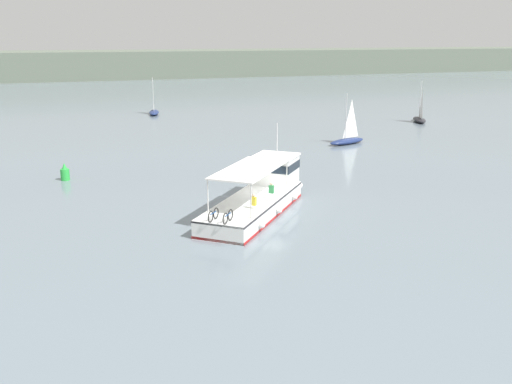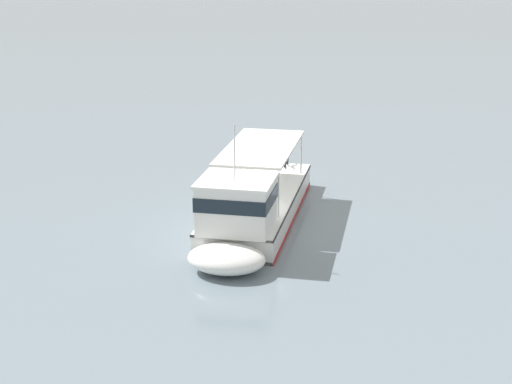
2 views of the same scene
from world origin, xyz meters
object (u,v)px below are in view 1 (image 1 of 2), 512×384
at_px(ferry_main, 262,194).
at_px(sailboat_far_left, 347,139).
at_px(channel_buoy, 65,173).
at_px(sailboat_off_stern, 420,118).
at_px(sailboat_far_right, 154,111).

height_order(ferry_main, sailboat_far_left, sailboat_far_left).
xyz_separation_m(sailboat_far_left, channel_buoy, (-28.96, -6.25, 0.03)).
xyz_separation_m(ferry_main, channel_buoy, (-12.10, 12.63, -0.45)).
xyz_separation_m(sailboat_off_stern, channel_buoy, (-45.97, -17.22, 0.03)).
bearing_deg(sailboat_far_right, sailboat_off_stern, -31.60).
relative_size(ferry_main, channel_buoy, 8.29).
bearing_deg(sailboat_far_right, sailboat_far_left, -63.68).
bearing_deg(sailboat_off_stern, ferry_main, -138.62).
height_order(sailboat_far_left, sailboat_off_stern, same).
bearing_deg(ferry_main, sailboat_far_left, 48.23).
distance_m(sailboat_far_left, sailboat_off_stern, 20.24).
bearing_deg(sailboat_far_left, ferry_main, -131.77).
xyz_separation_m(ferry_main, sailboat_far_right, (1.62, 49.68, -0.47)).
bearing_deg(sailboat_off_stern, channel_buoy, -159.47).
xyz_separation_m(sailboat_far_left, sailboat_far_right, (-15.24, 30.81, 0.00)).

